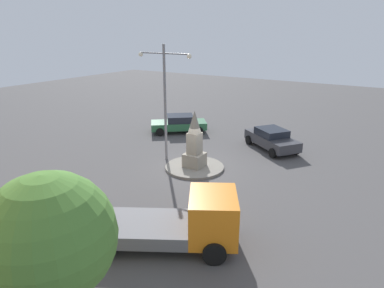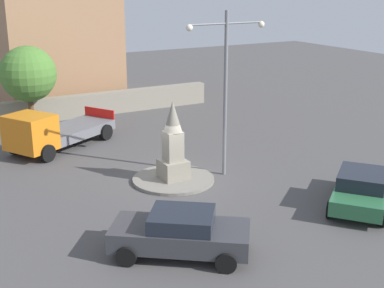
{
  "view_description": "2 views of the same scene",
  "coord_description": "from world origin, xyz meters",
  "px_view_note": "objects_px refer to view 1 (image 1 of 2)",
  "views": [
    {
      "loc": [
        9.56,
        -15.65,
        7.69
      ],
      "look_at": [
        -0.75,
        0.92,
        1.12
      ],
      "focal_mm": 31.16,
      "sensor_mm": 36.0,
      "label": 1
    },
    {
      "loc": [
        9.61,
        18.8,
        8.21
      ],
      "look_at": [
        -0.78,
        0.24,
        1.6
      ],
      "focal_mm": 49.46,
      "sensor_mm": 36.0,
      "label": 2
    }
  ],
  "objects_px": {
    "monument": "(195,143)",
    "streetlamp": "(165,92)",
    "car_dark_grey_far_side": "(272,139)",
    "truck_orange_near_island": "(178,222)",
    "tree_near_wall": "(50,238)",
    "car_green_waiting": "(179,123)"
  },
  "relations": [
    {
      "from": "monument",
      "to": "streetlamp",
      "type": "distance_m",
      "value": 3.61
    },
    {
      "from": "streetlamp",
      "to": "car_dark_grey_far_side",
      "type": "xyz_separation_m",
      "value": [
        5.02,
        5.37,
        -3.56
      ]
    },
    {
      "from": "monument",
      "to": "car_dark_grey_far_side",
      "type": "relative_size",
      "value": 0.75
    },
    {
      "from": "car_green_waiting",
      "to": "truck_orange_near_island",
      "type": "distance_m",
      "value": 15.05
    },
    {
      "from": "monument",
      "to": "car_dark_grey_far_side",
      "type": "distance_m",
      "value": 6.4
    },
    {
      "from": "car_green_waiting",
      "to": "tree_near_wall",
      "type": "xyz_separation_m",
      "value": [
        8.18,
        -17.5,
        2.38
      ]
    },
    {
      "from": "car_dark_grey_far_side",
      "to": "truck_orange_near_island",
      "type": "distance_m",
      "value": 12.48
    },
    {
      "from": "car_dark_grey_far_side",
      "to": "tree_near_wall",
      "type": "bearing_deg",
      "value": -88.42
    },
    {
      "from": "truck_orange_near_island",
      "to": "car_green_waiting",
      "type": "bearing_deg",
      "value": 123.84
    },
    {
      "from": "tree_near_wall",
      "to": "streetlamp",
      "type": "bearing_deg",
      "value": 114.47
    },
    {
      "from": "truck_orange_near_island",
      "to": "tree_near_wall",
      "type": "xyz_separation_m",
      "value": [
        -0.2,
        -5.0,
        2.14
      ]
    },
    {
      "from": "car_green_waiting",
      "to": "streetlamp",
      "type": "bearing_deg",
      "value": -63.69
    },
    {
      "from": "car_green_waiting",
      "to": "truck_orange_near_island",
      "type": "xyz_separation_m",
      "value": [
        8.38,
        -12.5,
        0.25
      ]
    },
    {
      "from": "streetlamp",
      "to": "monument",
      "type": "bearing_deg",
      "value": -8.94
    },
    {
      "from": "car_green_waiting",
      "to": "tree_near_wall",
      "type": "bearing_deg",
      "value": -64.95
    },
    {
      "from": "monument",
      "to": "car_dark_grey_far_side",
      "type": "xyz_separation_m",
      "value": [
        2.7,
        5.74,
        -0.82
      ]
    },
    {
      "from": "monument",
      "to": "truck_orange_near_island",
      "type": "bearing_deg",
      "value": -63.26
    },
    {
      "from": "tree_near_wall",
      "to": "truck_orange_near_island",
      "type": "bearing_deg",
      "value": 87.68
    },
    {
      "from": "car_dark_grey_far_side",
      "to": "truck_orange_near_island",
      "type": "bearing_deg",
      "value": -86.86
    },
    {
      "from": "truck_orange_near_island",
      "to": "tree_near_wall",
      "type": "relative_size",
      "value": 1.31
    },
    {
      "from": "monument",
      "to": "tree_near_wall",
      "type": "distance_m",
      "value": 12.25
    },
    {
      "from": "monument",
      "to": "car_green_waiting",
      "type": "xyz_separation_m",
      "value": [
        -4.99,
        5.77,
        -0.84
      ]
    }
  ]
}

